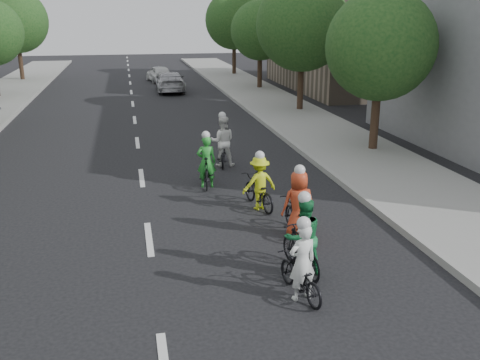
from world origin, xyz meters
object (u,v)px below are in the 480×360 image
object	(u,v)px
cyclist_3	(301,271)
cyclist_4	(206,167)
cyclist_0	(259,187)
cyclist_1	(302,243)
cyclist_5	(222,146)
follow_car_lead	(170,82)
cyclist_2	(298,211)
follow_car_trail	(159,74)

from	to	relation	value
cyclist_3	cyclist_4	size ratio (longest dim) A/B	0.94
cyclist_0	cyclist_1	world-z (taller)	cyclist_1
cyclist_1	cyclist_4	xyz separation A→B (m)	(-1.04, 6.09, -0.06)
cyclist_5	follow_car_lead	xyz separation A→B (m)	(-0.21, 18.74, -0.01)
cyclist_2	cyclist_3	world-z (taller)	cyclist_2
cyclist_0	cyclist_2	distance (m)	2.05
cyclist_2	cyclist_4	world-z (taller)	cyclist_2
cyclist_2	cyclist_5	world-z (taller)	cyclist_5
cyclist_1	cyclist_4	size ratio (longest dim) A/B	1.02
cyclist_0	follow_car_lead	xyz separation A→B (m)	(-0.43, 23.17, 0.08)
cyclist_5	follow_car_trail	size ratio (longest dim) A/B	0.52
cyclist_4	follow_car_trail	world-z (taller)	cyclist_4
cyclist_5	cyclist_4	bearing A→B (deg)	77.31
cyclist_0	cyclist_5	world-z (taller)	cyclist_5
cyclist_0	cyclist_5	bearing A→B (deg)	-98.79
cyclist_0	follow_car_trail	world-z (taller)	cyclist_0
cyclist_1	follow_car_lead	bearing A→B (deg)	-98.41
cyclist_2	follow_car_trail	world-z (taller)	cyclist_2
cyclist_1	cyclist_5	xyz separation A→B (m)	(-0.15, 8.32, 0.01)
cyclist_2	follow_car_lead	bearing A→B (deg)	-90.31
cyclist_2	follow_car_lead	world-z (taller)	cyclist_2
cyclist_3	cyclist_0	bearing A→B (deg)	-105.76
follow_car_lead	follow_car_trail	xyz separation A→B (m)	(-0.37, 5.65, -0.04)
cyclist_3	follow_car_trail	xyz separation A→B (m)	(-0.41, 33.63, 0.10)
follow_car_lead	follow_car_trail	bearing A→B (deg)	-84.80
cyclist_0	cyclist_5	size ratio (longest dim) A/B	0.95
cyclist_2	follow_car_trail	distance (m)	30.85
follow_car_trail	follow_car_lead	bearing A→B (deg)	84.55
cyclist_4	cyclist_1	bearing A→B (deg)	106.88
cyclist_0	cyclist_3	size ratio (longest dim) A/B	1.10
cyclist_0	follow_car_lead	bearing A→B (deg)	-100.50
cyclist_4	cyclist_3	bearing A→B (deg)	103.03
cyclist_2	follow_car_trail	xyz separation A→B (m)	(-1.25, 30.82, 0.01)
cyclist_2	cyclist_4	size ratio (longest dim) A/B	1.01
cyclist_2	cyclist_1	bearing A→B (deg)	72.38
cyclist_1	follow_car_lead	distance (m)	27.06
cyclist_5	follow_car_lead	size ratio (longest dim) A/B	0.41
cyclist_5	cyclist_3	bearing A→B (deg)	98.14
cyclist_3	follow_car_trail	world-z (taller)	cyclist_3
cyclist_1	cyclist_5	distance (m)	8.32
follow_car_lead	follow_car_trail	world-z (taller)	follow_car_lead
cyclist_0	cyclist_3	bearing A→B (deg)	73.82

